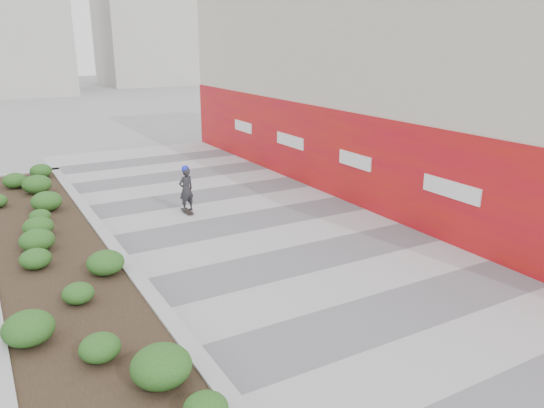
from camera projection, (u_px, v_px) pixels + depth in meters
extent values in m
plane|color=gray|center=(461.00, 360.00, 9.05)|extent=(160.00, 160.00, 0.00)
cube|color=#A8A8AD|center=(352.00, 290.00, 11.54)|extent=(8.00, 36.00, 0.01)
cube|color=beige|center=(409.00, 76.00, 18.64)|extent=(6.00, 24.00, 8.00)
cube|color=red|center=(338.00, 155.00, 17.97)|extent=(0.12, 24.00, 3.00)
cube|color=#9E9EA0|center=(17.00, 180.00, 19.50)|extent=(3.00, 0.30, 0.55)
cube|color=#9E9EA0|center=(113.00, 254.00, 12.81)|extent=(0.30, 18.00, 0.55)
cube|color=#2D2116|center=(54.00, 266.00, 12.17)|extent=(2.40, 17.40, 0.50)
cylinder|color=#595654|center=(370.00, 285.00, 11.78)|extent=(0.44, 0.44, 0.01)
cube|color=black|center=(187.00, 211.00, 16.68)|extent=(0.21, 0.72, 0.02)
imported|color=#25262A|center=(186.00, 189.00, 16.47)|extent=(0.58, 0.45, 1.40)
sphere|color=#1A21E3|center=(185.00, 169.00, 16.28)|extent=(0.23, 0.23, 0.23)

